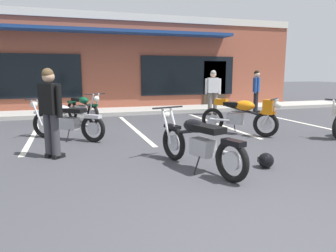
{
  "coord_description": "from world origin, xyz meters",
  "views": [
    {
      "loc": [
        -1.72,
        -2.16,
        1.6
      ],
      "look_at": [
        0.11,
        3.65,
        0.55
      ],
      "focal_mm": 33.44,
      "sensor_mm": 36.0,
      "label": 1
    }
  ],
  "objects_px": {
    "motorcycle_silver_naked": "(82,108)",
    "helmet_on_pavement": "(266,160)",
    "motorcycle_green_cafe_racer": "(66,121)",
    "motorcycle_foreground_classic": "(199,142)",
    "person_by_back_row": "(50,108)",
    "motorcycle_red_sportbike": "(242,114)",
    "person_in_shorts_foreground": "(213,90)",
    "person_near_building": "(256,89)"
  },
  "relations": [
    {
      "from": "person_by_back_row",
      "to": "motorcycle_green_cafe_racer",
      "type": "bearing_deg",
      "value": 81.32
    },
    {
      "from": "motorcycle_red_sportbike",
      "to": "motorcycle_green_cafe_racer",
      "type": "xyz_separation_m",
      "value": [
        -4.33,
        0.7,
        -0.07
      ]
    },
    {
      "from": "motorcycle_green_cafe_racer",
      "to": "person_by_back_row",
      "type": "distance_m",
      "value": 1.72
    },
    {
      "from": "motorcycle_red_sportbike",
      "to": "person_in_shorts_foreground",
      "type": "relative_size",
      "value": 1.04
    },
    {
      "from": "motorcycle_foreground_classic",
      "to": "motorcycle_red_sportbike",
      "type": "relative_size",
      "value": 1.18
    },
    {
      "from": "motorcycle_foreground_classic",
      "to": "helmet_on_pavement",
      "type": "xyz_separation_m",
      "value": [
        1.13,
        -0.26,
        -0.33
      ]
    },
    {
      "from": "motorcycle_foreground_classic",
      "to": "person_by_back_row",
      "type": "relative_size",
      "value": 1.22
    },
    {
      "from": "helmet_on_pavement",
      "to": "person_in_shorts_foreground",
      "type": "bearing_deg",
      "value": 72.34
    },
    {
      "from": "person_by_back_row",
      "to": "person_near_building",
      "type": "distance_m",
      "value": 8.8
    },
    {
      "from": "motorcycle_red_sportbike",
      "to": "motorcycle_foreground_classic",
      "type": "bearing_deg",
      "value": -133.0
    },
    {
      "from": "motorcycle_silver_naked",
      "to": "motorcycle_green_cafe_racer",
      "type": "height_order",
      "value": "same"
    },
    {
      "from": "helmet_on_pavement",
      "to": "motorcycle_green_cafe_racer",
      "type": "bearing_deg",
      "value": 133.67
    },
    {
      "from": "motorcycle_red_sportbike",
      "to": "helmet_on_pavement",
      "type": "bearing_deg",
      "value": -112.74
    },
    {
      "from": "motorcycle_green_cafe_racer",
      "to": "person_by_back_row",
      "type": "bearing_deg",
      "value": -98.68
    },
    {
      "from": "motorcycle_red_sportbike",
      "to": "motorcycle_green_cafe_racer",
      "type": "relative_size",
      "value": 0.99
    },
    {
      "from": "motorcycle_red_sportbike",
      "to": "helmet_on_pavement",
      "type": "height_order",
      "value": "motorcycle_red_sportbike"
    },
    {
      "from": "motorcycle_silver_naked",
      "to": "person_near_building",
      "type": "height_order",
      "value": "person_near_building"
    },
    {
      "from": "motorcycle_foreground_classic",
      "to": "person_near_building",
      "type": "distance_m",
      "value": 8.03
    },
    {
      "from": "person_by_back_row",
      "to": "helmet_on_pavement",
      "type": "height_order",
      "value": "person_by_back_row"
    },
    {
      "from": "motorcycle_red_sportbike",
      "to": "motorcycle_silver_naked",
      "type": "distance_m",
      "value": 5.12
    },
    {
      "from": "motorcycle_silver_naked",
      "to": "motorcycle_green_cafe_racer",
      "type": "distance_m",
      "value": 2.7
    },
    {
      "from": "motorcycle_foreground_classic",
      "to": "motorcycle_red_sportbike",
      "type": "bearing_deg",
      "value": 47.0
    },
    {
      "from": "person_by_back_row",
      "to": "motorcycle_foreground_classic",
      "type": "bearing_deg",
      "value": -32.38
    },
    {
      "from": "person_near_building",
      "to": "motorcycle_red_sportbike",
      "type": "bearing_deg",
      "value": -127.02
    },
    {
      "from": "motorcycle_foreground_classic",
      "to": "person_near_building",
      "type": "height_order",
      "value": "person_near_building"
    },
    {
      "from": "motorcycle_green_cafe_racer",
      "to": "person_in_shorts_foreground",
      "type": "bearing_deg",
      "value": 29.3
    },
    {
      "from": "person_near_building",
      "to": "helmet_on_pavement",
      "type": "bearing_deg",
      "value": -121.61
    },
    {
      "from": "person_in_shorts_foreground",
      "to": "motorcycle_green_cafe_racer",
      "type": "bearing_deg",
      "value": -150.7
    },
    {
      "from": "helmet_on_pavement",
      "to": "motorcycle_red_sportbike",
      "type": "bearing_deg",
      "value": 67.26
    },
    {
      "from": "motorcycle_foreground_classic",
      "to": "person_by_back_row",
      "type": "height_order",
      "value": "person_by_back_row"
    },
    {
      "from": "person_in_shorts_foreground",
      "to": "person_by_back_row",
      "type": "height_order",
      "value": "same"
    },
    {
      "from": "motorcycle_red_sportbike",
      "to": "helmet_on_pavement",
      "type": "distance_m",
      "value": 2.92
    },
    {
      "from": "motorcycle_silver_naked",
      "to": "person_near_building",
      "type": "xyz_separation_m",
      "value": [
        6.71,
        0.42,
        0.49
      ]
    },
    {
      "from": "motorcycle_red_sportbike",
      "to": "person_near_building",
      "type": "distance_m",
      "value": 4.75
    },
    {
      "from": "motorcycle_foreground_classic",
      "to": "motorcycle_green_cafe_racer",
      "type": "height_order",
      "value": "same"
    },
    {
      "from": "motorcycle_green_cafe_racer",
      "to": "helmet_on_pavement",
      "type": "distance_m",
      "value": 4.67
    },
    {
      "from": "motorcycle_silver_naked",
      "to": "helmet_on_pavement",
      "type": "xyz_separation_m",
      "value": [
        2.74,
        -6.03,
        -0.33
      ]
    },
    {
      "from": "motorcycle_silver_naked",
      "to": "person_in_shorts_foreground",
      "type": "height_order",
      "value": "person_in_shorts_foreground"
    },
    {
      "from": "person_by_back_row",
      "to": "helmet_on_pavement",
      "type": "xyz_separation_m",
      "value": [
        3.46,
        -1.74,
        -0.82
      ]
    },
    {
      "from": "person_in_shorts_foreground",
      "to": "person_near_building",
      "type": "distance_m",
      "value": 1.97
    },
    {
      "from": "motorcycle_silver_naked",
      "to": "motorcycle_foreground_classic",
      "type": "bearing_deg",
      "value": -74.34
    },
    {
      "from": "helmet_on_pavement",
      "to": "motorcycle_silver_naked",
      "type": "bearing_deg",
      "value": 114.46
    }
  ]
}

